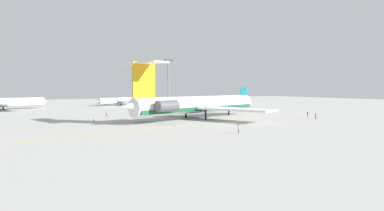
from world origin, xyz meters
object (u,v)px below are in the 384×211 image
Objects in this scene: main_jetliner at (196,104)px; light_mast at (168,80)px; ground_crew_near_nose at (316,115)px; airliner_mid_right at (221,99)px; ground_crew_starboard at (107,113)px; ground_crew_portside at (239,127)px; airliner_mid_left at (119,101)px; ground_crew_near_tail at (308,114)px; airliner_far_left at (6,103)px; safety_cone_nose at (219,110)px; safety_cone_wingtip at (94,120)px.

light_mast is at bearing 55.82° from main_jetliner.
light_mast is at bearing -65.83° from ground_crew_near_nose.
airliner_mid_right reaches higher than ground_crew_starboard.
ground_crew_near_nose is at bearing 68.33° from ground_crew_portside.
ground_crew_near_nose is 1.00× the size of ground_crew_portside.
airliner_mid_left is at bearing 108.47° from ground_crew_starboard.
ground_crew_near_tail is at bearing 84.51° from airliner_mid_right.
ground_crew_starboard is at bearing -77.25° from airliner_far_left.
ground_crew_portside is at bearing -109.84° from ground_crew_near_tail.
main_jetliner reaches higher than ground_crew_starboard.
airliner_mid_right is at bearing 55.11° from safety_cone_nose.
safety_cone_wingtip is (-18.74, 33.88, -0.79)m from ground_crew_portside.
ground_crew_portside is 0.08× the size of light_mast.
safety_cone_nose is (-8.30, 32.02, -0.84)m from ground_crew_near_tail.
ground_crew_portside reaches higher than safety_cone_nose.
safety_cone_wingtip is at bearing -131.18° from light_mast.
airliner_mid_right is 74.61m from ground_crew_near_tail.
airliner_mid_left is 91.38m from ground_crew_near_tail.
main_jetliner reaches higher than airliner_mid_right.
main_jetliner is at bearing -14.36° from safety_cone_wingtip.
main_jetliner is 26.84× the size of ground_crew_near_tail.
ground_crew_starboard is (-19.52, -55.92, -1.18)m from airliner_mid_left.
main_jetliner is at bearing -72.34° from airliner_far_left.
safety_cone_nose is 1.00× the size of safety_cone_wingtip.
main_jetliner reaches higher than airliner_far_left.
airliner_mid_right reaches higher than ground_crew_near_nose.
airliner_mid_left reaches higher than ground_crew_starboard.
ground_crew_near_tail is at bearing 73.14° from ground_crew_portside.
airliner_mid_left is 14.65× the size of ground_crew_portside.
safety_cone_nose is (-6.91, 35.94, -0.80)m from ground_crew_near_nose.
ground_crew_portside is (-35.55, -15.60, -0.04)m from ground_crew_near_tail.
airliner_far_left is at bearing -32.16° from ground_crew_near_nose.
airliner_mid_left is 50.33m from airliner_mid_right.
ground_crew_portside is 86.06m from light_mast.
light_mast reaches higher than ground_crew_starboard.
airliner_far_left is 17.95× the size of ground_crew_near_nose.
airliner_mid_right is at bearing 139.58° from airliner_mid_left.
airliner_far_left is 17.87× the size of ground_crew_starboard.
airliner_mid_left reaches higher than ground_crew_portside.
airliner_far_left is at bearing -179.26° from ground_crew_near_tail.
airliner_mid_right is 78.76m from ground_crew_near_nose.
ground_crew_near_tail is (28.52, -86.80, -1.14)m from airliner_mid_left.
airliner_mid_left is 58.43m from safety_cone_nose.
airliner_mid_left is 14.61× the size of ground_crew_near_nose.
main_jetliner is 26.29m from safety_cone_wingtip.
ground_crew_near_nose reaches higher than safety_cone_nose.
ground_crew_near_nose is at bearing 1.00° from ground_crew_starboard.
ground_crew_portside is (-6.49, -27.41, -2.76)m from main_jetliner.
main_jetliner is 27.76× the size of ground_crew_starboard.
airliner_mid_right is 33.38m from light_mast.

